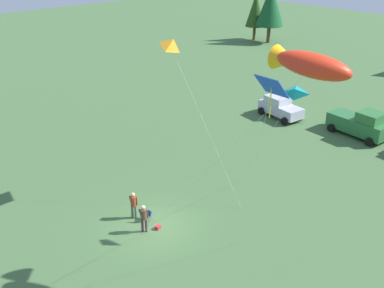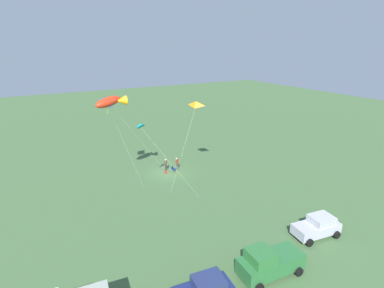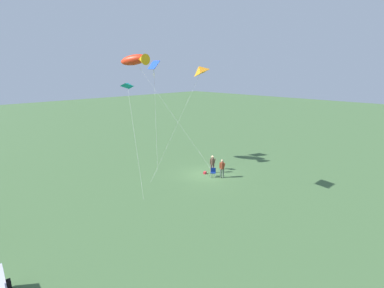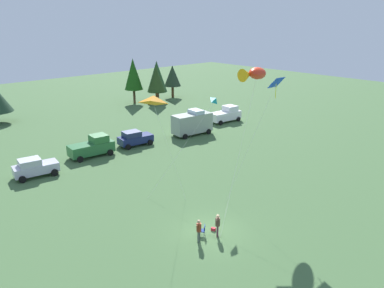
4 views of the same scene
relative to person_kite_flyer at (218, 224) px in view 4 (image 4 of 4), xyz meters
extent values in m
plane|color=#416338|center=(-0.04, 0.67, -1.02)|extent=(160.00, 160.00, 0.00)
cylinder|color=#532E3C|center=(-0.08, -0.08, -0.60)|extent=(0.14, 0.14, 0.85)
cylinder|color=#532E3C|center=(0.08, 0.07, -0.60)|extent=(0.14, 0.14, 0.85)
cylinder|color=#4E382C|center=(0.00, 0.00, 0.14)|extent=(0.48, 0.48, 0.62)
sphere|color=tan|center=(0.00, 0.00, 0.60)|extent=(0.24, 0.24, 0.24)
cylinder|color=#4E382C|center=(-0.18, -0.10, 0.17)|extent=(0.21, 0.21, 0.56)
cylinder|color=#4E382C|center=(0.11, 0.18, 0.17)|extent=(0.14, 0.14, 0.55)
cube|color=navy|center=(-0.81, 0.82, -0.60)|extent=(0.68, 0.68, 0.04)
cube|color=navy|center=(-0.67, 0.65, -0.40)|extent=(0.40, 0.34, 0.40)
cylinder|color=#A5A8AD|center=(-1.10, 0.85, -0.81)|extent=(0.03, 0.03, 0.42)
cylinder|color=#A5A8AD|center=(-0.78, 1.11, -0.81)|extent=(0.03, 0.03, 0.42)
cylinder|color=#A5A8AD|center=(-0.84, 0.52, -0.81)|extent=(0.03, 0.03, 0.42)
cylinder|color=#A5A8AD|center=(-0.51, 0.79, -0.81)|extent=(0.03, 0.03, 0.42)
cylinder|color=#46544A|center=(-1.60, 0.31, -0.60)|extent=(0.14, 0.14, 0.85)
cylinder|color=#46544A|center=(-1.40, 0.42, -0.60)|extent=(0.14, 0.14, 0.85)
cylinder|color=maroon|center=(-1.50, 0.36, 0.14)|extent=(0.46, 0.46, 0.62)
sphere|color=tan|center=(-1.50, 0.36, 0.60)|extent=(0.24, 0.24, 0.24)
cylinder|color=maroon|center=(-1.71, 0.32, 0.17)|extent=(0.22, 0.18, 0.56)
cylinder|color=maroon|center=(-1.36, 0.51, 0.17)|extent=(0.13, 0.13, 0.55)
cube|color=red|center=(0.31, 0.72, -0.91)|extent=(0.30, 0.37, 0.22)
cube|color=#B3B2C5|center=(-5.55, 19.75, -0.23)|extent=(4.41, 2.37, 0.90)
cube|color=#B1B5BD|center=(-6.05, 19.82, 0.54)|extent=(2.21, 1.92, 0.65)
cylinder|color=black|center=(-7.18, 18.98, -0.68)|extent=(0.70, 0.31, 0.68)
cylinder|color=black|center=(-6.91, 20.94, -0.68)|extent=(0.70, 0.31, 0.68)
cylinder|color=black|center=(-4.19, 18.55, -0.68)|extent=(0.70, 0.31, 0.68)
cylinder|color=black|center=(-3.91, 20.52, -0.68)|extent=(0.70, 0.31, 0.68)
cube|color=#2A6734|center=(1.28, 21.23, -0.08)|extent=(5.13, 2.37, 1.20)
cube|color=#2B6A32|center=(2.28, 21.16, 0.92)|extent=(1.93, 1.97, 0.80)
cylinder|color=black|center=(3.16, 22.18, -0.68)|extent=(0.69, 0.27, 0.68)
cylinder|color=black|center=(2.99, 20.01, -0.68)|extent=(0.69, 0.27, 0.68)
cylinder|color=black|center=(-0.43, 22.45, -0.68)|extent=(0.69, 0.27, 0.68)
cylinder|color=black|center=(-0.60, 20.28, -0.68)|extent=(0.69, 0.27, 0.68)
cube|color=navy|center=(7.16, 21.03, -0.23)|extent=(4.38, 2.27, 0.90)
cube|color=navy|center=(6.66, 21.09, 0.54)|extent=(2.18, 1.88, 0.65)
cylinder|color=black|center=(5.55, 20.22, -0.68)|extent=(0.70, 0.30, 0.68)
cylinder|color=black|center=(5.77, 22.19, -0.68)|extent=(0.70, 0.30, 0.68)
cylinder|color=black|center=(8.55, 19.87, -0.68)|extent=(0.70, 0.30, 0.68)
cylinder|color=black|center=(8.78, 21.84, -0.68)|extent=(0.70, 0.30, 0.68)
cube|color=#94A093|center=(15.43, 19.75, 0.57)|extent=(5.61, 2.80, 2.50)
cube|color=silver|center=(16.07, 19.67, 2.07)|extent=(1.62, 2.17, 0.50)
cylinder|color=black|center=(17.50, 20.71, -0.68)|extent=(0.70, 0.30, 0.68)
cylinder|color=black|center=(17.23, 18.34, -0.68)|extent=(0.70, 0.30, 0.68)
cylinder|color=black|center=(13.63, 21.15, -0.68)|extent=(0.70, 0.30, 0.68)
cylinder|color=black|center=(13.36, 18.78, -0.68)|extent=(0.70, 0.30, 0.68)
cube|color=white|center=(23.58, 21.28, -0.08)|extent=(5.17, 2.46, 1.20)
cube|color=white|center=(24.58, 21.19, 0.92)|extent=(1.97, 2.00, 0.80)
cylinder|color=black|center=(25.48, 22.20, -0.68)|extent=(0.70, 0.28, 0.68)
cylinder|color=black|center=(25.27, 20.03, -0.68)|extent=(0.70, 0.28, 0.68)
cylinder|color=black|center=(21.89, 22.54, -0.68)|extent=(0.70, 0.28, 0.68)
cylinder|color=black|center=(21.69, 20.37, -0.68)|extent=(0.70, 0.28, 0.68)
cylinder|color=#493323|center=(20.69, 41.42, 0.27)|extent=(0.43, 0.43, 2.58)
cone|color=#184C12|center=(20.69, 41.42, 4.34)|extent=(3.29, 3.29, 5.56)
cylinder|color=#55341A|center=(23.15, 37.82, 0.18)|extent=(0.44, 0.44, 2.40)
cone|color=#263E18|center=(23.15, 37.82, 3.66)|extent=(3.12, 3.12, 4.55)
cylinder|color=#53321F|center=(24.72, 39.71, -0.07)|extent=(0.61, 0.61, 1.90)
cone|color=#254925|center=(24.72, 39.71, 3.72)|extent=(3.73, 3.73, 5.68)
cylinder|color=#50331E|center=(29.51, 41.02, 0.10)|extent=(0.51, 0.51, 2.25)
cone|color=#243624|center=(29.51, 41.02, 3.23)|extent=(3.29, 3.29, 4.00)
ellipsoid|color=red|center=(7.72, 3.19, 9.65)|extent=(3.38, 2.25, 1.41)
cone|color=#F9AD13|center=(6.34, 3.19, 9.65)|extent=(1.07, 1.05, 1.05)
sphere|color=yellow|center=(8.56, 3.51, 9.77)|extent=(0.26, 0.26, 0.26)
cylinder|color=silver|center=(3.90, 1.49, 4.32)|extent=(7.65, 3.42, 10.67)
cylinder|color=#4C3823|center=(0.08, -0.22, -1.02)|extent=(0.04, 0.04, 0.01)
pyramid|color=teal|center=(5.34, 5.57, 7.37)|extent=(1.21, 1.09, 0.66)
cylinder|color=silver|center=(2.55, 6.98, 3.11)|extent=(5.49, 2.64, 8.26)
cylinder|color=#4C3823|center=(-0.19, 8.30, -1.02)|extent=(0.04, 0.04, 0.01)
pyramid|color=orange|center=(-2.17, 4.24, 8.69)|extent=(1.80, 1.89, 0.90)
cylinder|color=silver|center=(-0.08, 5.02, 3.71)|extent=(4.39, 1.73, 9.47)
cylinder|color=#4C3823|center=(2.11, 5.88, -1.02)|extent=(0.04, 0.04, 0.01)
cube|color=blue|center=(7.37, 1.02, 9.18)|extent=(1.17, 0.82, 0.87)
cylinder|color=yellow|center=(7.37, 1.02, 8.49)|extent=(0.04, 0.04, 1.16)
cylinder|color=silver|center=(5.89, 2.13, 4.08)|extent=(2.98, 2.24, 10.20)
cylinder|color=#4C3823|center=(4.40, 3.24, -1.02)|extent=(0.04, 0.04, 0.01)
camera|label=1|loc=(17.33, -12.16, 14.49)|focal=42.00mm
camera|label=2|loc=(15.33, 34.15, 15.34)|focal=28.00mm
camera|label=3|loc=(-18.05, 20.82, 8.74)|focal=28.00mm
camera|label=4|loc=(-17.17, -16.22, 13.97)|focal=35.00mm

